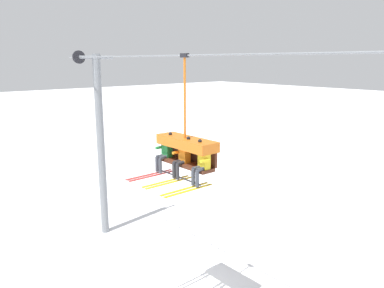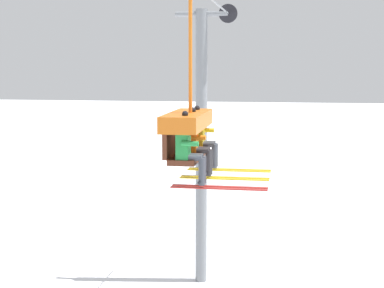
% 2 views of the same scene
% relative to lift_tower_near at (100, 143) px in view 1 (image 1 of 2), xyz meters
% --- Properties ---
extents(lift_tower_near, '(0.36, 1.88, 8.63)m').
position_rel_lift_tower_near_xyz_m(lift_tower_near, '(0.00, 0.00, 0.00)').
color(lift_tower_near, slate).
rests_on(lift_tower_near, ground_plane).
extents(lift_cable, '(16.07, 0.05, 0.05)m').
position_rel_lift_tower_near_xyz_m(lift_cable, '(7.04, -0.78, 3.87)').
color(lift_cable, slate).
extents(chairlift_chair, '(2.20, 0.74, 3.63)m').
position_rel_lift_tower_near_xyz_m(chairlift_chair, '(7.19, -0.71, 1.18)').
color(chairlift_chair, '#512819').
extents(skier_green, '(0.48, 1.70, 1.34)m').
position_rel_lift_tower_near_xyz_m(skier_green, '(6.31, -0.92, 0.88)').
color(skier_green, '#23843D').
extents(skier_orange, '(0.48, 1.70, 1.34)m').
position_rel_lift_tower_near_xyz_m(skier_orange, '(7.20, -0.92, 0.88)').
color(skier_orange, orange).
extents(skier_yellow, '(0.48, 1.70, 1.34)m').
position_rel_lift_tower_near_xyz_m(skier_yellow, '(8.08, -0.92, 0.88)').
color(skier_yellow, yellow).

